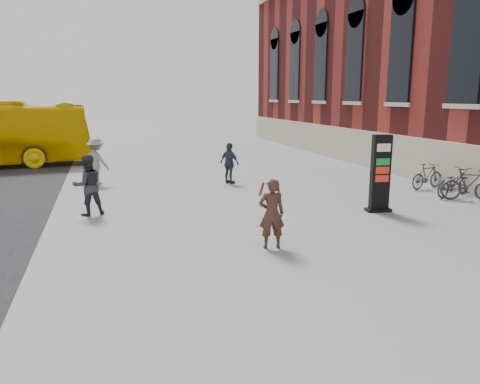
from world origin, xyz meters
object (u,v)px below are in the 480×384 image
object	(u,v)px
bike_5	(468,185)
pedestrian_c	(230,163)
bike_6	(454,182)
info_pylon	(380,174)
pedestrian_b	(96,161)
bike_7	(427,176)
pedestrian_a	(88,185)
woman	(272,213)

from	to	relation	value
bike_5	pedestrian_c	bearing A→B (deg)	76.11
pedestrian_c	bike_6	bearing A→B (deg)	-155.55
info_pylon	bike_5	xyz separation A→B (m)	(3.81, 0.52, -0.64)
pedestrian_b	bike_7	xyz separation A→B (m)	(12.26, -4.60, -0.44)
pedestrian_c	bike_5	bearing A→B (deg)	-159.38
pedestrian_b	pedestrian_c	bearing A→B (deg)	-151.92
pedestrian_a	bike_6	size ratio (longest dim) A/B	0.95
woman	bike_5	world-z (taller)	woman
bike_6	bike_7	bearing A→B (deg)	-18.27
pedestrian_b	woman	bearing A→B (deg)	155.47
info_pylon	pedestrian_a	world-z (taller)	info_pylon
bike_5	bike_6	distance (m)	0.71
pedestrian_c	bike_7	distance (m)	7.75
woman	pedestrian_a	bearing A→B (deg)	-37.56
info_pylon	pedestrian_c	size ratio (longest dim) A/B	1.43
woman	bike_7	world-z (taller)	woman
woman	pedestrian_c	distance (m)	8.40
pedestrian_b	bike_6	world-z (taller)	pedestrian_b
bike_5	bike_7	distance (m)	2.15
info_pylon	woman	xyz separation A→B (m)	(-4.42, -2.43, -0.34)
pedestrian_b	bike_5	bearing A→B (deg)	-165.91
bike_5	pedestrian_a	bearing A→B (deg)	106.54
pedestrian_b	info_pylon	bearing A→B (deg)	-177.78
woman	bike_7	bearing A→B (deg)	-139.18
pedestrian_a	bike_6	distance (m)	12.48
info_pylon	pedestrian_c	world-z (taller)	info_pylon
woman	pedestrian_c	world-z (taller)	woman
woman	bike_7	size ratio (longest dim) A/B	1.01
pedestrian_a	info_pylon	bearing A→B (deg)	151.49
pedestrian_b	bike_7	world-z (taller)	pedestrian_b
info_pylon	pedestrian_b	world-z (taller)	info_pylon
bike_5	bike_6	world-z (taller)	bike_5
pedestrian_a	pedestrian_c	distance (m)	6.64
bike_5	bike_6	size ratio (longest dim) A/B	0.95
pedestrian_a	bike_5	xyz separation A→B (m)	(12.44, -1.50, -0.36)
woman	pedestrian_b	distance (m)	10.50
bike_7	pedestrian_a	bearing A→B (deg)	79.80
pedestrian_b	pedestrian_a	bearing A→B (deg)	130.95
woman	bike_5	size ratio (longest dim) A/B	0.91
woman	bike_6	distance (m)	9.02
pedestrian_a	woman	bearing A→B (deg)	118.06
woman	bike_6	bearing A→B (deg)	-146.98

